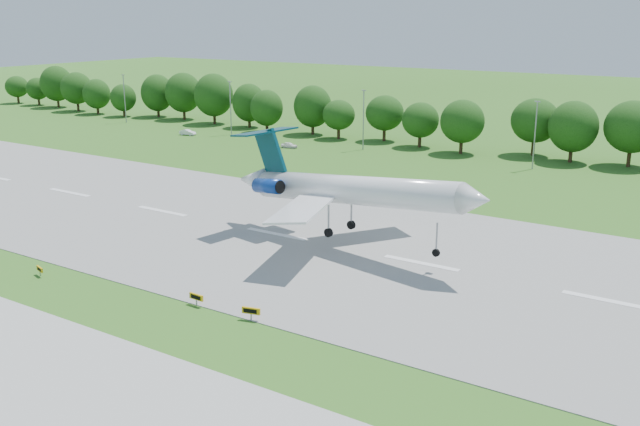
{
  "coord_description": "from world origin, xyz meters",
  "views": [
    {
      "loc": [
        51.38,
        -43.92,
        26.76
      ],
      "look_at": [
        11.1,
        18.0,
        6.16
      ],
      "focal_mm": 40.0,
      "sensor_mm": 36.0,
      "label": 1
    }
  ],
  "objects_px": {
    "taxi_sign_left": "(40,269)",
    "service_vehicle_a": "(188,132)",
    "airliner": "(341,188)",
    "service_vehicle_b": "(289,145)"
  },
  "relations": [
    {
      "from": "taxi_sign_left",
      "to": "service_vehicle_a",
      "type": "distance_m",
      "value": 91.77
    },
    {
      "from": "airliner",
      "to": "service_vehicle_a",
      "type": "height_order",
      "value": "airliner"
    },
    {
      "from": "service_vehicle_a",
      "to": "service_vehicle_b",
      "type": "distance_m",
      "value": 29.11
    },
    {
      "from": "airliner",
      "to": "service_vehicle_b",
      "type": "height_order",
      "value": "airliner"
    },
    {
      "from": "airliner",
      "to": "service_vehicle_a",
      "type": "bearing_deg",
      "value": 153.48
    },
    {
      "from": "service_vehicle_a",
      "to": "service_vehicle_b",
      "type": "height_order",
      "value": "service_vehicle_a"
    },
    {
      "from": "taxi_sign_left",
      "to": "service_vehicle_b",
      "type": "bearing_deg",
      "value": 122.43
    },
    {
      "from": "airliner",
      "to": "service_vehicle_a",
      "type": "xyz_separation_m",
      "value": [
        -72.29,
        50.66,
        -6.57
      ]
    },
    {
      "from": "service_vehicle_b",
      "to": "service_vehicle_a",
      "type": "bearing_deg",
      "value": 78.5
    },
    {
      "from": "taxi_sign_left",
      "to": "service_vehicle_b",
      "type": "xyz_separation_m",
      "value": [
        -21.59,
        75.95,
        -0.16
      ]
    }
  ]
}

